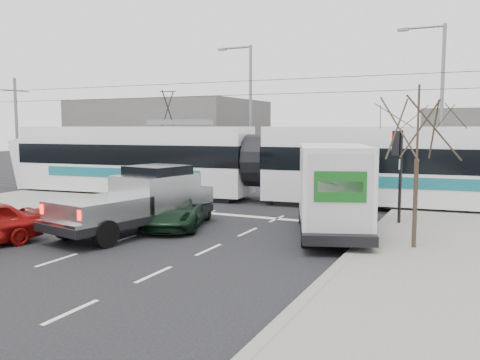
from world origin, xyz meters
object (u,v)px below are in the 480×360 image
at_px(street_lamp_near, 438,102).
at_px(box_truck, 332,191).
at_px(navy_pickup, 342,198).
at_px(green_car, 176,211).
at_px(street_lamp_far, 248,107).
at_px(silver_pickup, 141,199).
at_px(bare_tree, 418,130).
at_px(tram, 257,162).
at_px(traffic_signal, 398,156).

distance_m(street_lamp_near, box_truck, 11.23).
relative_size(navy_pickup, green_car, 1.31).
relative_size(street_lamp_far, navy_pickup, 1.51).
xyz_separation_m(silver_pickup, box_truck, (6.65, 2.15, 0.41)).
bearing_deg(silver_pickup, street_lamp_near, 64.26).
relative_size(bare_tree, navy_pickup, 0.84).
bearing_deg(bare_tree, street_lamp_near, 91.42).
xyz_separation_m(navy_pickup, green_car, (-5.90, -2.37, -0.55)).
bearing_deg(tram, navy_pickup, -47.82).
bearing_deg(street_lamp_far, traffic_signal, -41.72).
height_order(navy_pickup, green_car, navy_pickup).
distance_m(tram, green_car, 7.73).
distance_m(bare_tree, street_lamp_near, 11.58).
bearing_deg(traffic_signal, street_lamp_near, 83.59).
height_order(traffic_signal, green_car, traffic_signal).
relative_size(traffic_signal, navy_pickup, 0.60).
distance_m(bare_tree, street_lamp_far, 17.97).
distance_m(silver_pickup, green_car, 1.53).
height_order(tram, navy_pickup, tram).
bearing_deg(navy_pickup, green_car, -168.07).
height_order(traffic_signal, box_truck, traffic_signal).
bearing_deg(bare_tree, traffic_signal, 105.76).
relative_size(tram, green_car, 6.28).
bearing_deg(street_lamp_far, street_lamp_near, -9.87).
bearing_deg(navy_pickup, street_lamp_near, 63.61).
height_order(bare_tree, street_lamp_near, street_lamp_near).
distance_m(street_lamp_near, street_lamp_far, 11.67).
relative_size(bare_tree, tram, 0.18).
distance_m(traffic_signal, street_lamp_far, 14.47).
xyz_separation_m(bare_tree, traffic_signal, (-1.13, 4.00, -1.05)).
bearing_deg(silver_pickup, street_lamp_far, 109.58).
height_order(street_lamp_far, box_truck, street_lamp_far).
height_order(bare_tree, tram, tram).
bearing_deg(navy_pickup, street_lamp_far, 119.16).
bearing_deg(traffic_signal, street_lamp_far, 138.28).
distance_m(street_lamp_far, tram, 7.15).
bearing_deg(bare_tree, tram, 138.07).
bearing_deg(green_car, street_lamp_near, 34.71).
relative_size(bare_tree, silver_pickup, 0.72).
bearing_deg(street_lamp_far, navy_pickup, -50.90).
distance_m(box_truck, navy_pickup, 1.49).
bearing_deg(bare_tree, green_car, 178.57).
bearing_deg(box_truck, traffic_signal, 38.12).
bearing_deg(green_car, box_truck, -9.12).
bearing_deg(traffic_signal, box_truck, -122.28).
bearing_deg(street_lamp_near, street_lamp_far, 170.13).
xyz_separation_m(street_lamp_far, box_truck, (8.87, -12.34, -3.51)).
distance_m(traffic_signal, green_car, 8.82).
distance_m(bare_tree, silver_pickup, 9.97).
xyz_separation_m(traffic_signal, green_car, (-7.68, -3.78, -2.11)).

